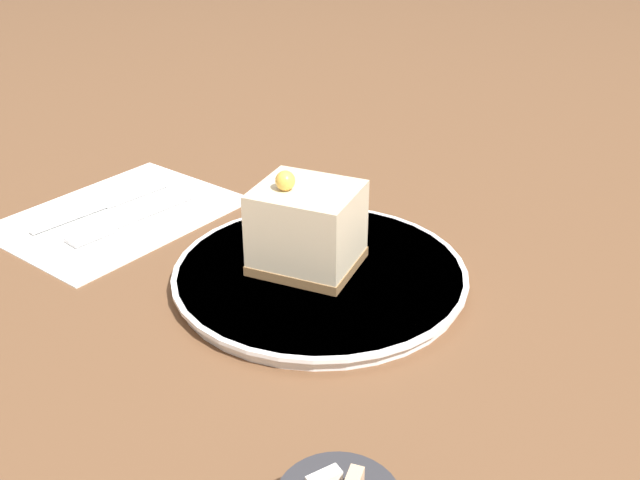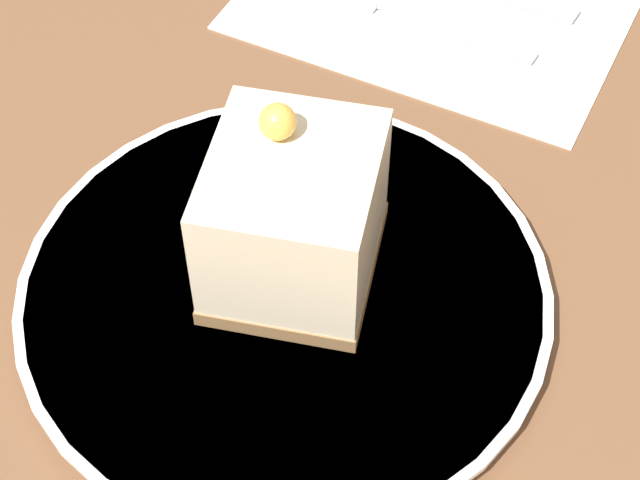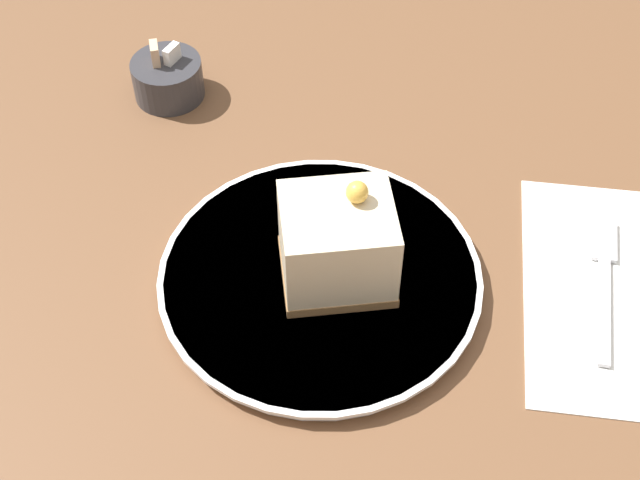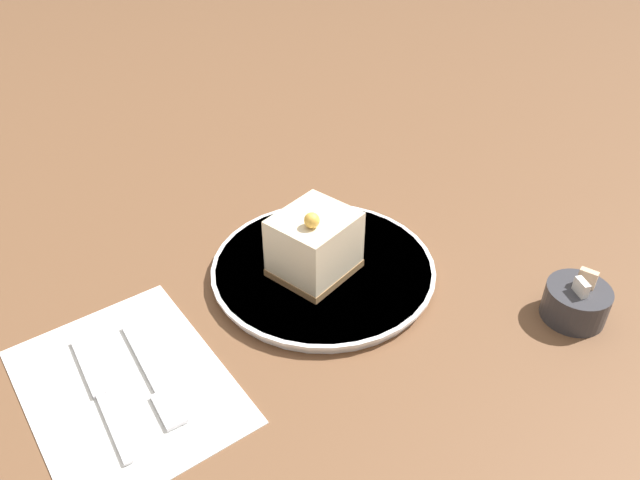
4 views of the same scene
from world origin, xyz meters
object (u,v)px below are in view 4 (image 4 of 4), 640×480
Objects in this scene: plate at (323,270)px; fork at (155,381)px; knife at (96,384)px; sugar_bowl at (576,302)px; cake_slice at (314,245)px.

fork is (0.25, 0.03, -0.00)m from plate.
sugar_bowl reaches higher than knife.
fork is at bearing 151.93° from knife.
plate is 1.74× the size of fork.
sugar_bowl reaches higher than plate.
plate is at bearing 170.74° from cake_slice.
fork is 0.48m from sugar_bowl.
cake_slice is 0.68× the size of fork.
cake_slice is 1.50× the size of sugar_bowl.
cake_slice reaches higher than fork.
sugar_bowl is (-0.43, 0.20, 0.02)m from fork.
knife is (0.05, -0.03, 0.00)m from fork.
plate is 0.30m from knife.
fork is (0.23, 0.03, -0.05)m from cake_slice.
fork is at bearing -25.37° from sugar_bowl.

